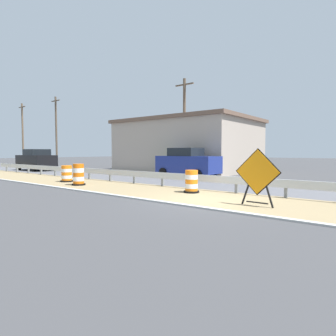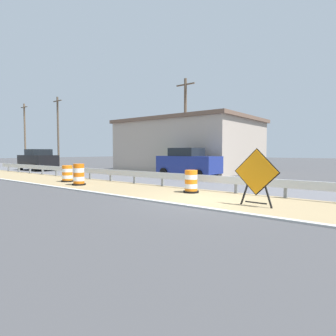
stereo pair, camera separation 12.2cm
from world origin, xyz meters
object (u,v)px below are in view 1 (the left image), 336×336
(traffic_barrel_close, at_px, (79,176))
(utility_pole_far, at_px, (23,133))
(warning_sign_diamond, at_px, (257,174))
(utility_pole_near, at_px, (184,124))
(car_lead_near_lane, at_px, (36,160))
(traffic_barrel_nearest, at_px, (191,183))
(utility_pole_mid, at_px, (56,130))
(car_trailing_near_lane, at_px, (187,163))
(traffic_barrel_mid, at_px, (67,174))

(traffic_barrel_close, distance_m, utility_pole_far, 31.31)
(warning_sign_diamond, bearing_deg, utility_pole_near, -134.13)
(car_lead_near_lane, distance_m, utility_pole_far, 17.12)
(utility_pole_near, relative_size, utility_pole_far, 0.91)
(utility_pole_far, bearing_deg, traffic_barrel_close, -110.28)
(traffic_barrel_nearest, height_order, utility_pole_far, utility_pole_far)
(traffic_barrel_close, height_order, car_lead_near_lane, car_lead_near_lane)
(utility_pole_mid, bearing_deg, utility_pole_far, 91.81)
(traffic_barrel_nearest, bearing_deg, utility_pole_near, 36.26)
(warning_sign_diamond, distance_m, car_trailing_near_lane, 10.71)
(traffic_barrel_close, bearing_deg, traffic_barrel_nearest, -77.64)
(traffic_barrel_nearest, distance_m, car_trailing_near_lane, 7.53)
(warning_sign_diamond, bearing_deg, traffic_barrel_nearest, -108.60)
(utility_pole_mid, bearing_deg, utility_pole_near, -89.82)
(warning_sign_diamond, height_order, traffic_barrel_nearest, warning_sign_diamond)
(traffic_barrel_close, bearing_deg, traffic_barrel_mid, 73.80)
(traffic_barrel_nearest, xyz_separation_m, traffic_barrel_mid, (-0.78, 8.28, -0.01))
(car_lead_near_lane, bearing_deg, utility_pole_far, -19.89)
(traffic_barrel_nearest, xyz_separation_m, traffic_barrel_close, (-1.37, 6.24, 0.08))
(car_lead_near_lane, relative_size, utility_pole_mid, 0.52)
(traffic_barrel_mid, height_order, car_lead_near_lane, car_lead_near_lane)
(utility_pole_far, bearing_deg, car_lead_near_lane, -111.34)
(car_lead_near_lane, height_order, utility_pole_mid, utility_pole_mid)
(utility_pole_mid, bearing_deg, warning_sign_diamond, -109.86)
(traffic_barrel_nearest, relative_size, utility_pole_near, 0.12)
(traffic_barrel_nearest, height_order, traffic_barrel_mid, traffic_barrel_nearest)
(warning_sign_diamond, relative_size, utility_pole_near, 0.24)
(traffic_barrel_mid, xyz_separation_m, utility_pole_mid, (10.44, 18.64, 4.09))
(warning_sign_diamond, xyz_separation_m, traffic_barrel_mid, (0.51, 11.66, -0.60))
(traffic_barrel_close, relative_size, utility_pole_mid, 0.13)
(traffic_barrel_nearest, bearing_deg, utility_pole_far, 75.13)
(traffic_barrel_mid, height_order, utility_pole_near, utility_pole_near)
(warning_sign_diamond, xyz_separation_m, car_trailing_near_lane, (7.40, 7.74, -0.02))
(utility_pole_near, distance_m, utility_pole_mid, 19.79)
(car_lead_near_lane, xyz_separation_m, car_trailing_near_lane, (2.82, -15.40, 0.01))
(warning_sign_diamond, xyz_separation_m, utility_pole_far, (10.68, 38.75, 3.48))
(traffic_barrel_nearest, xyz_separation_m, utility_pole_mid, (9.66, 26.92, 4.09))
(traffic_barrel_mid, distance_m, utility_pole_near, 11.19)
(car_lead_near_lane, relative_size, utility_pole_far, 0.52)
(traffic_barrel_close, xyz_separation_m, utility_pole_far, (10.76, 29.13, 4.01))
(traffic_barrel_close, distance_m, car_lead_near_lane, 14.31)
(car_trailing_near_lane, distance_m, utility_pole_far, 31.38)
(traffic_barrel_nearest, relative_size, car_lead_near_lane, 0.22)
(car_lead_near_lane, bearing_deg, warning_sign_diamond, 170.26)
(traffic_barrel_mid, distance_m, utility_pole_mid, 21.75)
(warning_sign_diamond, height_order, utility_pole_mid, utility_pole_mid)
(traffic_barrel_mid, bearing_deg, utility_pole_mid, 60.75)
(utility_pole_mid, bearing_deg, car_lead_near_lane, -131.66)
(traffic_barrel_close, height_order, utility_pole_mid, utility_pole_mid)
(warning_sign_diamond, xyz_separation_m, utility_pole_near, (11.01, 10.51, 3.08))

